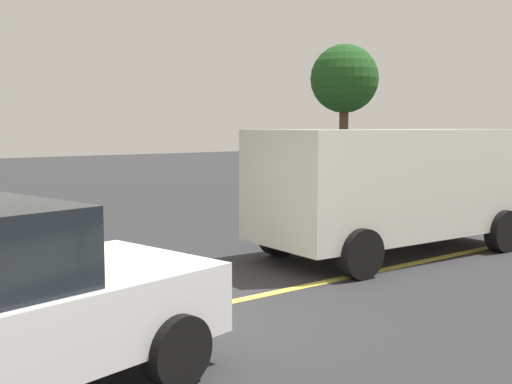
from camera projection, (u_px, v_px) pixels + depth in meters
name	position (u px, v px, depth m)	size (l,w,h in m)	color
ground_plane	(163.00, 317.00, 7.36)	(80.00, 80.00, 0.00)	#2D2D30
lane_marking_centre	(342.00, 279.00, 9.19)	(28.00, 0.16, 0.01)	#E0D14C
white_van	(393.00, 183.00, 10.88)	(5.30, 2.49, 2.20)	silver
tree_centre_verge	(344.00, 81.00, 18.39)	(2.02, 2.02, 4.68)	#513823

